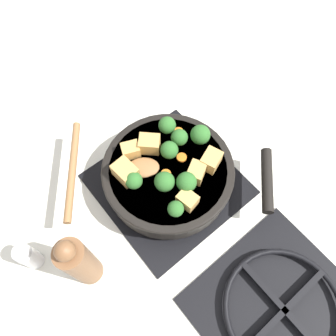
{
  "coord_description": "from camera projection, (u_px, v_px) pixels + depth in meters",
  "views": [
    {
      "loc": [
        0.2,
        0.24,
        0.72
      ],
      "look_at": [
        0.0,
        0.0,
        0.09
      ],
      "focal_mm": 35.0,
      "sensor_mm": 36.0,
      "label": 1
    }
  ],
  "objects": [
    {
      "name": "wooden_spoon",
      "position": [
        103.0,
        169.0,
        0.7
      ],
      "size": [
        0.24,
        0.23,
        0.02
      ],
      "color": "olive",
      "rests_on": "skillet_pan"
    },
    {
      "name": "rear_burner_grate",
      "position": [
        283.0,
        311.0,
        0.65
      ],
      "size": [
        0.31,
        0.31,
        0.03
      ],
      "color": "black",
      "rests_on": "ground_plane"
    },
    {
      "name": "broccoli_floret_mid_floret",
      "position": [
        164.0,
        182.0,
        0.66
      ],
      "size": [
        0.04,
        0.04,
        0.05
      ],
      "color": "#709956",
      "rests_on": "skillet_pan"
    },
    {
      "name": "broccoli_floret_small_inner",
      "position": [
        167.0,
        125.0,
        0.72
      ],
      "size": [
        0.04,
        0.04,
        0.05
      ],
      "color": "#709956",
      "rests_on": "skillet_pan"
    },
    {
      "name": "salt_shaker",
      "position": [
        29.0,
        257.0,
        0.66
      ],
      "size": [
        0.04,
        0.04,
        0.09
      ],
      "color": "white",
      "rests_on": "ground_plane"
    },
    {
      "name": "tofu_cube_west_chunk",
      "position": [
        150.0,
        144.0,
        0.71
      ],
      "size": [
        0.06,
        0.06,
        0.04
      ],
      "primitive_type": "cube",
      "rotation": [
        0.0,
        0.0,
        5.51
      ],
      "color": "tan",
      "rests_on": "skillet_pan"
    },
    {
      "name": "tofu_cube_front_piece",
      "position": [
        131.0,
        150.0,
        0.71
      ],
      "size": [
        0.05,
        0.04,
        0.03
      ],
      "primitive_type": "cube",
      "rotation": [
        0.0,
        0.0,
        2.75
      ],
      "color": "tan",
      "rests_on": "skillet_pan"
    },
    {
      "name": "broccoli_floret_near_spoon",
      "position": [
        176.0,
        209.0,
        0.64
      ],
      "size": [
        0.03,
        0.03,
        0.04
      ],
      "color": "#709956",
      "rests_on": "skillet_pan"
    },
    {
      "name": "tofu_cube_center_large",
      "position": [
        211.0,
        160.0,
        0.69
      ],
      "size": [
        0.05,
        0.05,
        0.03
      ],
      "primitive_type": "cube",
      "rotation": [
        0.0,
        0.0,
        0.35
      ],
      "color": "tan",
      "rests_on": "skillet_pan"
    },
    {
      "name": "carrot_slice_edge_slice",
      "position": [
        178.0,
        132.0,
        0.74
      ],
      "size": [
        0.02,
        0.02,
        0.01
      ],
      "primitive_type": "cylinder",
      "color": "orange",
      "rests_on": "skillet_pan"
    },
    {
      "name": "pepper_mill",
      "position": [
        80.0,
        262.0,
        0.61
      ],
      "size": [
        0.05,
        0.05,
        0.21
      ],
      "color": "brown",
      "rests_on": "ground_plane"
    },
    {
      "name": "ground_plane",
      "position": [
        168.0,
        184.0,
        0.78
      ],
      "size": [
        2.4,
        2.4,
        0.0
      ],
      "primitive_type": "plane",
      "color": "silver"
    },
    {
      "name": "front_burner_grate",
      "position": [
        168.0,
        182.0,
        0.77
      ],
      "size": [
        0.31,
        0.31,
        0.03
      ],
      "color": "black",
      "rests_on": "ground_plane"
    },
    {
      "name": "broccoli_floret_south_cluster",
      "position": [
        185.0,
        184.0,
        0.66
      ],
      "size": [
        0.04,
        0.04,
        0.05
      ],
      "color": "#709956",
      "rests_on": "skillet_pan"
    },
    {
      "name": "broccoli_floret_center_top",
      "position": [
        200.0,
        135.0,
        0.71
      ],
      "size": [
        0.04,
        0.04,
        0.05
      ],
      "color": "#709956",
      "rests_on": "skillet_pan"
    },
    {
      "name": "broccoli_floret_east_rim",
      "position": [
        169.0,
        150.0,
        0.7
      ],
      "size": [
        0.04,
        0.04,
        0.05
      ],
      "color": "#709956",
      "rests_on": "skillet_pan"
    },
    {
      "name": "tofu_cube_near_handle",
      "position": [
        125.0,
        172.0,
        0.68
      ],
      "size": [
        0.04,
        0.05,
        0.04
      ],
      "primitive_type": "cube",
      "rotation": [
        0.0,
        0.0,
        1.66
      ],
      "color": "tan",
      "rests_on": "skillet_pan"
    },
    {
      "name": "tofu_cube_east_chunk",
      "position": [
        196.0,
        172.0,
        0.68
      ],
      "size": [
        0.05,
        0.05,
        0.03
      ],
      "primitive_type": "cube",
      "rotation": [
        0.0,
        0.0,
        3.63
      ],
      "color": "tan",
      "rests_on": "skillet_pan"
    },
    {
      "name": "tofu_cube_back_piece",
      "position": [
        187.0,
        200.0,
        0.66
      ],
      "size": [
        0.04,
        0.04,
        0.03
      ],
      "primitive_type": "cube",
      "rotation": [
        0.0,
        0.0,
        1.76
      ],
      "color": "tan",
      "rests_on": "skillet_pan"
    },
    {
      "name": "carrot_slice_near_center",
      "position": [
        166.0,
        174.0,
        0.7
      ],
      "size": [
        0.02,
        0.02,
        0.01
      ],
      "primitive_type": "cylinder",
      "color": "orange",
      "rests_on": "skillet_pan"
    },
    {
      "name": "skillet_pan",
      "position": [
        169.0,
        174.0,
        0.73
      ],
      "size": [
        0.36,
        0.36,
        0.06
      ],
      "color": "black",
      "rests_on": "front_burner_grate"
    },
    {
      "name": "broccoli_floret_north_edge",
      "position": [
        134.0,
        181.0,
        0.66
      ],
      "size": [
        0.04,
        0.04,
        0.04
      ],
      "color": "#709956",
      "rests_on": "skillet_pan"
    },
    {
      "name": "broccoli_floret_west_rim",
      "position": [
        179.0,
        138.0,
        0.71
      ],
      "size": [
        0.04,
        0.04,
        0.04
      ],
      "color": "#709956",
      "rests_on": "skillet_pan"
    },
    {
      "name": "carrot_slice_orange_thin",
      "position": [
        183.0,
        159.0,
        0.71
      ],
      "size": [
        0.02,
        0.02,
        0.01
      ],
      "primitive_type": "cylinder",
      "color": "orange",
      "rests_on": "skillet_pan"
    }
  ]
}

